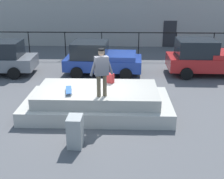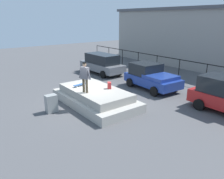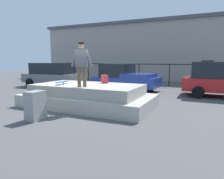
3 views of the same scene
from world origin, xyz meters
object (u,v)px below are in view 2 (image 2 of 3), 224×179
(skateboarder, at_px, (85,75))
(car_grey_hatchback_near, at_px, (102,63))
(car_blue_pickup_mid, at_px, (151,76))
(backpack, at_px, (109,85))
(skateboard, at_px, (79,85))
(utility_box, at_px, (51,104))

(skateboarder, bearing_deg, car_grey_hatchback_near, 138.69)
(car_blue_pickup_mid, bearing_deg, skateboarder, -85.55)
(skateboarder, distance_m, car_blue_pickup_mid, 5.87)
(backpack, bearing_deg, car_grey_hatchback_near, -179.33)
(skateboard, xyz_separation_m, car_blue_pickup_mid, (0.78, 5.44, -0.18))
(car_grey_hatchback_near, xyz_separation_m, utility_box, (5.61, -7.30, -0.46))
(utility_box, bearing_deg, car_grey_hatchback_near, 128.88)
(car_grey_hatchback_near, relative_size, utility_box, 4.76)
(skateboarder, relative_size, utility_box, 1.74)
(car_grey_hatchback_near, bearing_deg, car_blue_pickup_mid, 2.05)
(car_grey_hatchback_near, bearing_deg, skateboard, -45.82)
(skateboard, relative_size, car_blue_pickup_mid, 0.20)
(skateboard, bearing_deg, car_blue_pickup_mid, 81.82)
(skateboard, height_order, car_blue_pickup_mid, car_blue_pickup_mid)
(car_grey_hatchback_near, xyz_separation_m, car_blue_pickup_mid, (5.87, 0.21, -0.07))
(skateboarder, bearing_deg, backpack, 81.00)
(skateboarder, height_order, skateboard, skateboarder)
(car_blue_pickup_mid, xyz_separation_m, utility_box, (-0.25, -7.51, -0.39))
(skateboard, height_order, car_grey_hatchback_near, car_grey_hatchback_near)
(car_blue_pickup_mid, bearing_deg, skateboard, -98.18)
(skateboarder, xyz_separation_m, utility_box, (-0.70, -1.75, -1.45))
(skateboarder, bearing_deg, skateboard, 165.53)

